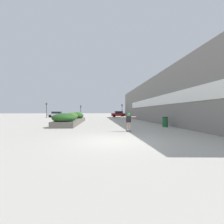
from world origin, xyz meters
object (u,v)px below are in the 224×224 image
object	(u,v)px
traffic_light_far_left	(46,108)
skateboarder	(129,120)
car_center_left	(118,114)
car_leftmost	(56,114)
trash_bin	(165,122)
traffic_light_left	(81,109)
skateboard	(129,131)
traffic_light_right	(122,109)

from	to	relation	value
traffic_light_far_left	skateboarder	bearing A→B (deg)	-60.85
car_center_left	car_leftmost	bearing A→B (deg)	92.27
car_center_left	skateboarder	bearing A→B (deg)	173.75
skateboarder	trash_bin	world-z (taller)	skateboarder
car_leftmost	traffic_light_left	size ratio (longest dim) A/B	1.39
skateboard	traffic_light_left	size ratio (longest dim) A/B	0.22
traffic_light_right	traffic_light_far_left	world-z (taller)	traffic_light_far_left
car_center_left	traffic_light_right	size ratio (longest dim) A/B	1.13
car_leftmost	car_center_left	size ratio (longest dim) A/B	1.10
skateboard	car_center_left	xyz separation A→B (m)	(3.38, 30.83, 0.81)
car_center_left	trash_bin	bearing A→B (deg)	-178.10
skateboard	car_center_left	size ratio (longest dim) A/B	0.18
trash_bin	car_leftmost	xyz separation A→B (m)	(-17.79, 27.07, 0.33)
skateboard	trash_bin	world-z (taller)	trash_bin
traffic_light_right	traffic_light_far_left	xyz separation A→B (m)	(-18.68, -0.44, 0.14)
skateboard	traffic_light_right	distance (m)	27.42
skateboarder	trash_bin	size ratio (longest dim) A/B	1.32
skateboard	trash_bin	size ratio (longest dim) A/B	0.69
skateboarder	traffic_light_left	size ratio (longest dim) A/B	0.43
car_center_left	traffic_light_far_left	bearing A→B (deg)	103.02
car_center_left	traffic_light_right	world-z (taller)	traffic_light_right
skateboard	car_center_left	distance (m)	31.02
trash_bin	skateboard	bearing A→B (deg)	-144.29
traffic_light_left	traffic_light_far_left	xyz separation A→B (m)	(-8.25, 0.26, 0.36)
car_leftmost	skateboard	bearing A→B (deg)	-155.90
traffic_light_right	trash_bin	bearing A→B (deg)	-88.89
traffic_light_left	car_center_left	bearing A→B (deg)	24.15
skateboard	traffic_light_right	xyz separation A→B (m)	(3.83, 27.05, 2.27)
skateboarder	traffic_light_right	distance (m)	27.36
traffic_light_right	traffic_light_far_left	bearing A→B (deg)	-178.66
skateboard	traffic_light_far_left	world-z (taller)	traffic_light_far_left
skateboard	traffic_light_right	world-z (taller)	traffic_light_right
skateboard	car_center_left	bearing A→B (deg)	71.63
skateboarder	car_center_left	bearing A→B (deg)	71.63
skateboard	traffic_light_left	bearing A→B (deg)	91.92
trash_bin	car_leftmost	world-z (taller)	car_leftmost
trash_bin	car_center_left	bearing A→B (deg)	91.90
traffic_light_left	traffic_light_far_left	world-z (taller)	traffic_light_far_left
trash_bin	traffic_light_far_left	distance (m)	30.40
skateboard	trash_bin	xyz separation A→B (m)	(4.30, 3.09, 0.43)
skateboard	traffic_light_left	distance (m)	27.25
skateboard	car_leftmost	world-z (taller)	car_leftmost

